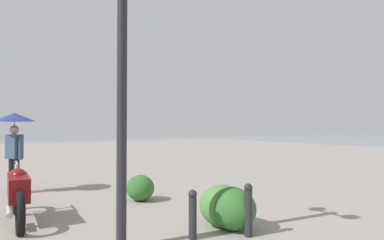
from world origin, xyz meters
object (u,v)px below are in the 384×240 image
object	(u,v)px
motorcycle	(18,193)
bollard_near	(248,209)
bollard_mid	(193,213)
lamppost	(122,54)
pedestrian	(14,130)

from	to	relation	value
motorcycle	bollard_near	xyz separation A→B (m)	(-2.85, -2.80, -0.08)
bollard_mid	bollard_near	bearing A→B (deg)	-117.12
bollard_near	bollard_mid	distance (m)	0.86
lamppost	bollard_mid	xyz separation A→B (m)	(-0.26, -1.02, -2.30)
pedestrian	bollard_mid	distance (m)	5.74
lamppost	pedestrian	distance (m)	5.23
lamppost	bollard_near	size ratio (longest dim) A/B	4.99
motorcycle	bollard_near	bearing A→B (deg)	-135.44
bollard_near	bollard_mid	xyz separation A→B (m)	(0.39, 0.76, -0.04)
lamppost	motorcycle	world-z (taller)	lamppost
pedestrian	bollard_mid	size ratio (longest dim) A/B	2.77
lamppost	bollard_mid	size ratio (longest dim) A/B	5.50
lamppost	bollard_mid	bearing A→B (deg)	-104.26
motorcycle	bollard_near	world-z (taller)	motorcycle
bollard_near	lamppost	bearing A→B (deg)	69.97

